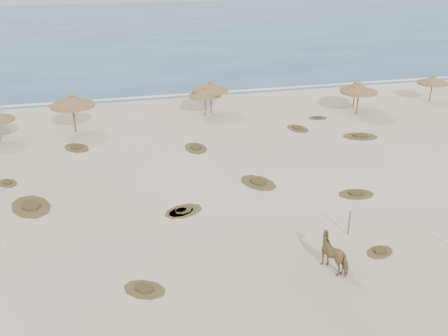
{
  "coord_description": "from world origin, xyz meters",
  "views": [
    {
      "loc": [
        -6.73,
        -20.24,
        12.52
      ],
      "look_at": [
        -0.18,
        5.0,
        1.26
      ],
      "focal_mm": 40.0,
      "sensor_mm": 36.0,
      "label": 1
    }
  ],
  "objects": [
    {
      "name": "scrub_8",
      "position": [
        -12.42,
        8.77,
        0.05
      ],
      "size": [
        1.59,
        1.75,
        0.16
      ],
      "rotation": [
        0.0,
        0.0,
        2.14
      ],
      "color": "brown",
      "rests_on": "ground"
    },
    {
      "name": "scrub_1",
      "position": [
        -10.81,
        5.3,
        0.05
      ],
      "size": [
        2.93,
        3.49,
        0.16
      ],
      "rotation": [
        0.0,
        0.0,
        1.96
      ],
      "color": "brown",
      "rests_on": "ground"
    },
    {
      "name": "scrub_3",
      "position": [
        1.93,
        5.12,
        0.05
      ],
      "size": [
        2.59,
        3.01,
        0.16
      ],
      "rotation": [
        0.0,
        0.0,
        2.02
      ],
      "color": "brown",
      "rests_on": "ground"
    },
    {
      "name": "palapa_7",
      "position": [
        22.66,
        17.98,
        1.96
      ],
      "size": [
        2.82,
        2.82,
        2.53
      ],
      "rotation": [
        0.0,
        0.0,
        0.05
      ],
      "color": "brown",
      "rests_on": "ground"
    },
    {
      "name": "palapa_2",
      "position": [
        -8.63,
        17.34,
        2.38
      ],
      "size": [
        3.98,
        3.98,
        3.07
      ],
      "rotation": [
        0.0,
        0.0,
        -0.24
      ],
      "color": "brown",
      "rests_on": "ground"
    },
    {
      "name": "scrub_11",
      "position": [
        -5.69,
        -3.43,
        0.05
      ],
      "size": [
        2.16,
        2.0,
        0.16
      ],
      "rotation": [
        0.0,
        0.0,
        2.54
      ],
      "color": "brown",
      "rests_on": "ground"
    },
    {
      "name": "scrub_4",
      "position": [
        6.81,
        2.27,
        0.05
      ],
      "size": [
        2.18,
        1.55,
        0.16
      ],
      "rotation": [
        0.0,
        0.0,
        3.03
      ],
      "color": "brown",
      "rests_on": "ground"
    },
    {
      "name": "scrub_5",
      "position": [
        11.79,
        10.92,
        0.05
      ],
      "size": [
        2.96,
        2.34,
        0.16
      ],
      "rotation": [
        0.0,
        0.0,
        2.86
      ],
      "color": "brown",
      "rests_on": "ground"
    },
    {
      "name": "palapa_6",
      "position": [
        14.78,
        17.68,
        1.92
      ],
      "size": [
        3.5,
        3.5,
        2.48
      ],
      "rotation": [
        0.0,
        0.0,
        0.42
      ],
      "color": "brown",
      "rests_on": "ground"
    },
    {
      "name": "palapa_4",
      "position": [
        2.45,
        19.57,
        2.21
      ],
      "size": [
        3.79,
        3.79,
        2.85
      ],
      "rotation": [
        0.0,
        0.0,
        -0.29
      ],
      "color": "brown",
      "rests_on": "ground"
    },
    {
      "name": "scrub_9",
      "position": [
        -2.97,
        2.74,
        0.05
      ],
      "size": [
        2.48,
        2.03,
        0.16
      ],
      "rotation": [
        0.0,
        0.0,
        0.35
      ],
      "color": "brown",
      "rests_on": "ground"
    },
    {
      "name": "palapa_5",
      "position": [
        14.25,
        16.08,
        2.21
      ],
      "size": [
        3.22,
        3.22,
        2.85
      ],
      "rotation": [
        0.0,
        0.0,
        -0.06
      ],
      "color": "brown",
      "rests_on": "ground"
    },
    {
      "name": "horse",
      "position": [
        2.4,
        -3.96,
        0.76
      ],
      "size": [
        1.41,
        1.97,
        1.51
      ],
      "primitive_type": "imported",
      "rotation": [
        0.0,
        0.0,
        3.51
      ],
      "color": "olive",
      "rests_on": "ground"
    },
    {
      "name": "scrub_13",
      "position": [
        -0.49,
        11.62,
        0.05
      ],
      "size": [
        1.7,
        2.43,
        0.16
      ],
      "rotation": [
        0.0,
        0.0,
        1.66
      ],
      "color": "brown",
      "rests_on": "ground"
    },
    {
      "name": "scrub_7",
      "position": [
        8.0,
        13.76,
        0.05
      ],
      "size": [
        1.84,
        2.37,
        0.16
      ],
      "rotation": [
        0.0,
        0.0,
        1.82
      ],
      "color": "brown",
      "rests_on": "ground"
    },
    {
      "name": "foam_line",
      "position": [
        0.0,
        26.0,
        0.0
      ],
      "size": [
        70.0,
        0.6,
        0.01
      ],
      "primitive_type": "cube",
      "color": "white",
      "rests_on": "ground"
    },
    {
      "name": "scrub_6",
      "position": [
        -8.53,
        13.75,
        0.05
      ],
      "size": [
        2.39,
        2.63,
        0.16
      ],
      "rotation": [
        0.0,
        0.0,
        2.14
      ],
      "color": "brown",
      "rests_on": "ground"
    },
    {
      "name": "scrub_10",
      "position": [
        10.63,
        15.87,
        0.05
      ],
      "size": [
        1.67,
        1.23,
        0.16
      ],
      "rotation": [
        0.0,
        0.0,
        2.97
      ],
      "color": "brown",
      "rests_on": "ground"
    },
    {
      "name": "ocean",
      "position": [
        0.0,
        75.0,
        0.0
      ],
      "size": [
        200.0,
        100.0,
        0.01
      ],
      "primitive_type": "cube",
      "color": "navy",
      "rests_on": "ground"
    },
    {
      "name": "palapa_3",
      "position": [
        1.82,
        18.94,
        1.95
      ],
      "size": [
        3.13,
        3.13,
        2.51
      ],
      "rotation": [
        0.0,
        0.0,
        -0.19
      ],
      "color": "brown",
      "rests_on": "ground"
    },
    {
      "name": "ground",
      "position": [
        0.0,
        0.0,
        0.0
      ],
      "size": [
        160.0,
        160.0,
        0.0
      ],
      "primitive_type": "plane",
      "color": "beige",
      "rests_on": "ground"
    },
    {
      "name": "fence_post_near",
      "position": [
        4.32,
        -1.55,
        0.63
      ],
      "size": [
        0.12,
        0.12,
        1.27
      ],
      "primitive_type": "cylinder",
      "rotation": [
        0.0,
        0.0,
        -0.32
      ],
      "color": "#685E4E",
      "rests_on": "ground"
    },
    {
      "name": "scrub_12",
      "position": [
        4.97,
        -3.36,
        0.05
      ],
      "size": [
        1.64,
        1.34,
        0.16
      ],
      "rotation": [
        0.0,
        0.0,
        0.34
      ],
      "color": "brown",
      "rests_on": "ground"
    },
    {
      "name": "scrub_2",
      "position": [
        -3.11,
        2.67,
        0.05
      ],
      "size": [
        1.77,
        1.54,
        0.16
      ],
      "rotation": [
        0.0,
        0.0,
        0.47
      ],
      "color": "brown",
      "rests_on": "ground"
    }
  ]
}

